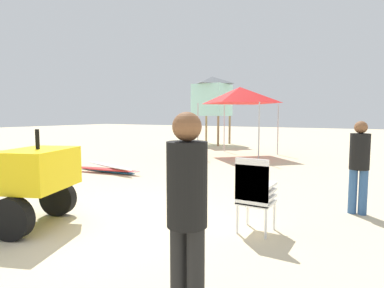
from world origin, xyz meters
name	(u,v)px	position (x,y,z in m)	size (l,w,h in m)	color
ground	(90,223)	(0.00, 0.00, 0.00)	(80.00, 80.00, 0.00)	beige
stacked_plastic_chairs	(254,189)	(2.42, 0.87, 0.65)	(0.48, 0.48, 1.11)	white
surfboard_pile	(107,168)	(-3.04, 3.39, 0.12)	(2.44, 0.93, 0.24)	#268CCC
lifeguard_near_left	(359,161)	(3.66, 2.67, 0.92)	(0.32, 0.32, 1.61)	#33598C
lifeguard_near_center	(187,206)	(2.64, -1.37, 1.00)	(0.32, 0.32, 1.74)	black
popup_canopy	(240,95)	(-1.07, 8.96, 2.51)	(2.58, 2.58, 2.85)	#B2B2B7
lifeguard_tower	(212,96)	(-4.45, 13.16, 2.79)	(1.98, 1.98, 3.90)	olive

